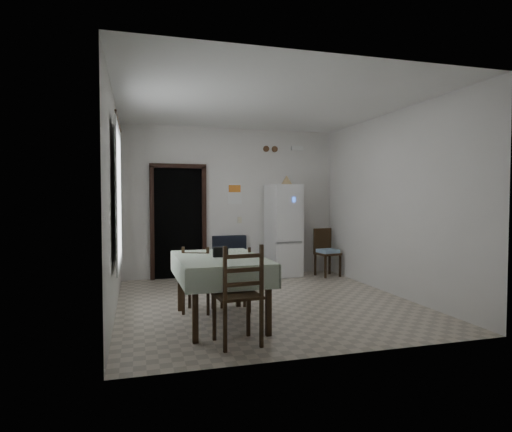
{
  "coord_description": "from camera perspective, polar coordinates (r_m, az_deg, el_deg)",
  "views": [
    {
      "loc": [
        -1.82,
        -5.99,
        1.53
      ],
      "look_at": [
        0.0,
        0.5,
        1.25
      ],
      "focal_mm": 30.0,
      "sensor_mm": 36.0,
      "label": 1
    }
  ],
  "objects": [
    {
      "name": "ground",
      "position": [
        6.44,
        1.23,
        -11.36
      ],
      "size": [
        4.5,
        4.5,
        0.0
      ],
      "primitive_type": "plane",
      "color": "#B6A995",
      "rests_on": "ground"
    },
    {
      "name": "ceiling",
      "position": [
        6.41,
        1.25,
        14.73
      ],
      "size": [
        4.2,
        4.5,
        0.02
      ],
      "primitive_type": null,
      "color": "white",
      "rests_on": "ground"
    },
    {
      "name": "wall_back",
      "position": [
        8.44,
        -3.22,
        1.83
      ],
      "size": [
        4.2,
        0.02,
        2.9
      ],
      "primitive_type": null,
      "color": "silver",
      "rests_on": "ground"
    },
    {
      "name": "wall_front",
      "position": [
        4.16,
        10.32,
        1.24
      ],
      "size": [
        4.2,
        0.02,
        2.9
      ],
      "primitive_type": null,
      "color": "silver",
      "rests_on": "ground"
    },
    {
      "name": "wall_left",
      "position": [
        5.99,
        -18.35,
        1.49
      ],
      "size": [
        0.02,
        4.5,
        2.9
      ],
      "primitive_type": null,
      "color": "silver",
      "rests_on": "ground"
    },
    {
      "name": "wall_right",
      "position": [
        7.16,
        17.54,
        1.63
      ],
      "size": [
        0.02,
        4.5,
        2.9
      ],
      "primitive_type": null,
      "color": "silver",
      "rests_on": "ground"
    },
    {
      "name": "doorway",
      "position": [
        8.49,
        -10.45,
        -0.83
      ],
      "size": [
        1.06,
        0.52,
        2.22
      ],
      "color": "black",
      "rests_on": "ground"
    },
    {
      "name": "window_recess",
      "position": [
        5.79,
        -18.95,
        2.45
      ],
      "size": [
        0.1,
        1.2,
        1.6
      ],
      "primitive_type": "cube",
      "color": "silver",
      "rests_on": "ground"
    },
    {
      "name": "curtain",
      "position": [
        5.79,
        -17.86,
        2.46
      ],
      "size": [
        0.02,
        1.45,
        1.85
      ],
      "primitive_type": "cube",
      "color": "silver",
      "rests_on": "ground"
    },
    {
      "name": "curtain_rod",
      "position": [
        5.87,
        -17.88,
        11.78
      ],
      "size": [
        0.02,
        1.6,
        0.02
      ],
      "primitive_type": "cylinder",
      "rotation": [
        1.57,
        0.0,
        0.0
      ],
      "color": "black",
      "rests_on": "ground"
    },
    {
      "name": "calendar",
      "position": [
        8.44,
        -2.88,
        2.99
      ],
      "size": [
        0.28,
        0.02,
        0.4
      ],
      "primitive_type": "cube",
      "color": "white",
      "rests_on": "ground"
    },
    {
      "name": "calendar_image",
      "position": [
        8.43,
        -2.87,
        3.67
      ],
      "size": [
        0.24,
        0.01,
        0.14
      ],
      "primitive_type": "cube",
      "color": "orange",
      "rests_on": "ground"
    },
    {
      "name": "light_switch",
      "position": [
        8.47,
        -2.21,
        -0.53
      ],
      "size": [
        0.08,
        0.02,
        0.12
      ],
      "primitive_type": "cube",
      "color": "beige",
      "rests_on": "ground"
    },
    {
      "name": "vent_left",
      "position": [
        8.66,
        1.37,
        8.95
      ],
      "size": [
        0.12,
        0.03,
        0.12
      ],
      "primitive_type": "cylinder",
      "rotation": [
        1.57,
        0.0,
        0.0
      ],
      "color": "brown",
      "rests_on": "ground"
    },
    {
      "name": "vent_right",
      "position": [
        8.71,
        2.51,
        8.9
      ],
      "size": [
        0.12,
        0.03,
        0.12
      ],
      "primitive_type": "cylinder",
      "rotation": [
        1.57,
        0.0,
        0.0
      ],
      "color": "brown",
      "rests_on": "ground"
    },
    {
      "name": "emergency_light",
      "position": [
        8.85,
        5.49,
        8.99
      ],
      "size": [
        0.25,
        0.07,
        0.09
      ],
      "primitive_type": "cube",
      "color": "white",
      "rests_on": "ground"
    },
    {
      "name": "fridge",
      "position": [
        8.42,
        3.69,
        -1.93
      ],
      "size": [
        0.66,
        0.66,
        1.8
      ],
      "primitive_type": null,
      "rotation": [
        0.0,
        0.0,
        0.14
      ],
      "color": "white",
      "rests_on": "ground"
    },
    {
      "name": "tan_cone",
      "position": [
        8.36,
        4.12,
        4.82
      ],
      "size": [
        0.24,
        0.24,
        0.18
      ],
      "primitive_type": "cone",
      "rotation": [
        0.0,
        0.0,
        0.09
      ],
      "color": "tan",
      "rests_on": "fridge"
    },
    {
      "name": "navy_seat",
      "position": [
        8.19,
        -3.23,
        -5.56
      ],
      "size": [
        0.68,
        0.66,
        0.8
      ],
      "primitive_type": null,
      "rotation": [
        0.0,
        0.0,
        0.03
      ],
      "color": "black",
      "rests_on": "ground"
    },
    {
      "name": "corner_chair",
      "position": [
        8.54,
        9.53,
        -4.82
      ],
      "size": [
        0.47,
        0.47,
        0.93
      ],
      "primitive_type": null,
      "rotation": [
        0.0,
        0.0,
        0.18
      ],
      "color": "black",
      "rests_on": "ground"
    },
    {
      "name": "dining_table",
      "position": [
        5.36,
        -4.86,
        -9.73
      ],
      "size": [
        1.05,
        1.58,
        0.81
      ],
      "primitive_type": null,
      "rotation": [
        0.0,
        0.0,
        0.02
      ],
      "color": "#A4B59B",
      "rests_on": "ground"
    },
    {
      "name": "black_bag",
      "position": [
        5.26,
        -4.77,
        -4.81
      ],
      "size": [
        0.19,
        0.12,
        0.12
      ],
      "primitive_type": "cube",
      "rotation": [
        0.0,
        0.0,
        -0.08
      ],
      "color": "black",
      "rests_on": "dining_table"
    },
    {
      "name": "dining_chair_far_left",
      "position": [
        5.86,
        -7.68,
        -8.29
      ],
      "size": [
        0.5,
        0.5,
        0.89
      ],
      "primitive_type": null,
      "rotation": [
        0.0,
        0.0,
        2.77
      ],
      "color": "black",
      "rests_on": "ground"
    },
    {
      "name": "dining_chair_far_right",
      "position": [
        5.87,
        -2.78,
        -8.33
      ],
      "size": [
        0.39,
        0.39,
        0.88
      ],
      "primitive_type": null,
      "rotation": [
        0.0,
        0.0,
        3.1
      ],
      "color": "black",
      "rests_on": "ground"
    },
    {
      "name": "dining_chair_near_head",
      "position": [
        4.55,
        -2.51,
        -10.33
      ],
      "size": [
        0.5,
        0.5,
        1.06
      ],
      "primitive_type": null,
      "rotation": [
        0.0,
        0.0,
        3.24
      ],
      "color": "black",
      "rests_on": "ground"
    }
  ]
}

